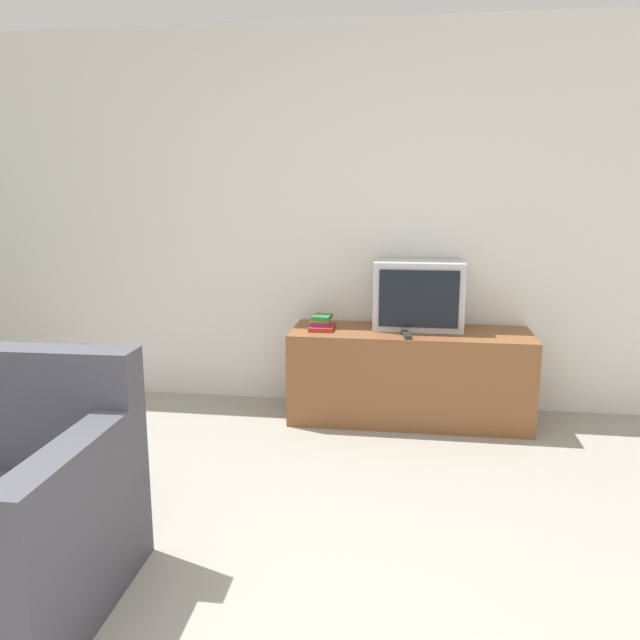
{
  "coord_description": "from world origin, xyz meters",
  "views": [
    {
      "loc": [
        0.84,
        -1.31,
        1.49
      ],
      "look_at": [
        0.32,
        2.22,
        0.76
      ],
      "focal_mm": 35.0,
      "sensor_mm": 36.0,
      "label": 1
    }
  ],
  "objects_px": {
    "tv_stand": "(409,375)",
    "television": "(418,295)",
    "book_stack": "(321,323)",
    "remote_on_stand": "(406,335)"
  },
  "relations": [
    {
      "from": "television",
      "to": "book_stack",
      "type": "bearing_deg",
      "value": -168.74
    },
    {
      "from": "television",
      "to": "book_stack",
      "type": "relative_size",
      "value": 2.62
    },
    {
      "from": "tv_stand",
      "to": "television",
      "type": "distance_m",
      "value": 0.54
    },
    {
      "from": "tv_stand",
      "to": "television",
      "type": "xyz_separation_m",
      "value": [
        0.05,
        0.1,
        0.53
      ]
    },
    {
      "from": "tv_stand",
      "to": "television",
      "type": "bearing_deg",
      "value": 65.96
    },
    {
      "from": "television",
      "to": "remote_on_stand",
      "type": "distance_m",
      "value": 0.35
    },
    {
      "from": "television",
      "to": "remote_on_stand",
      "type": "height_order",
      "value": "television"
    },
    {
      "from": "remote_on_stand",
      "to": "tv_stand",
      "type": "bearing_deg",
      "value": 81.14
    },
    {
      "from": "remote_on_stand",
      "to": "book_stack",
      "type": "bearing_deg",
      "value": 165.93
    },
    {
      "from": "book_stack",
      "to": "remote_on_stand",
      "type": "distance_m",
      "value": 0.58
    }
  ]
}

